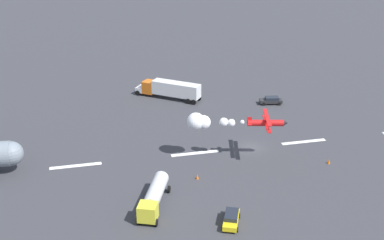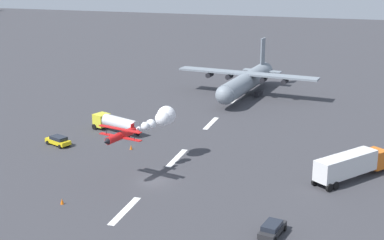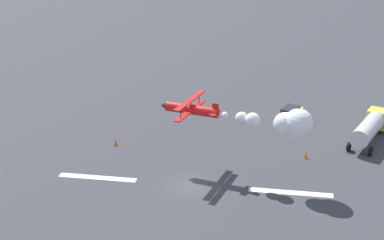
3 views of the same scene
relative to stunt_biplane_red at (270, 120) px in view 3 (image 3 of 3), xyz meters
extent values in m
plane|color=#38383D|center=(-7.30, -2.27, -6.38)|extent=(440.00, 440.00, 0.00)
cube|color=white|center=(-16.92, -2.27, -6.38)|extent=(8.00, 0.90, 0.01)
cube|color=white|center=(2.31, -2.27, -6.38)|extent=(8.00, 0.90, 0.01)
cylinder|color=red|center=(-7.96, 2.01, -0.08)|extent=(5.70, 2.31, 1.02)
cube|color=red|center=(-8.16, 2.05, -0.23)|extent=(2.22, 6.71, 0.12)
cube|color=red|center=(-8.16, 2.05, 0.89)|extent=(2.22, 6.71, 0.12)
cylinder|color=black|center=(-8.71, -0.24, 0.33)|extent=(0.08, 0.08, 1.12)
cylinder|color=black|center=(-7.60, 4.35, 0.33)|extent=(0.08, 0.08, 1.12)
cube|color=red|center=(-5.50, 1.41, 0.37)|extent=(0.70, 0.26, 1.10)
cube|color=red|center=(-5.50, 1.41, -0.03)|extent=(1.05, 2.09, 0.08)
cone|color=black|center=(-11.04, 2.75, -0.08)|extent=(0.88, 1.00, 0.86)
sphere|color=white|center=(-4.51, 0.91, -0.08)|extent=(0.70, 0.70, 0.70)
sphere|color=white|center=(-2.81, 0.64, -0.17)|extent=(1.25, 1.25, 1.25)
sphere|color=white|center=(-1.71, 0.19, -0.13)|extent=(1.45, 1.45, 1.45)
sphere|color=white|center=(1.40, -0.43, -0.11)|extent=(2.26, 2.26, 2.26)
sphere|color=white|center=(2.62, -0.58, 0.10)|extent=(2.80, 2.80, 2.80)
cube|color=yellow|center=(12.63, 15.23, -4.78)|extent=(3.05, 2.93, 2.20)
cylinder|color=silver|center=(10.86, 10.82, -4.53)|extent=(4.67, 7.56, 2.10)
cylinder|color=black|center=(11.74, 16.24, -5.88)|extent=(0.67, 1.05, 1.00)
cylinder|color=black|center=(8.69, 8.62, -5.88)|extent=(0.67, 1.05, 1.00)
cylinder|color=black|center=(10.91, 7.73, -5.88)|extent=(0.67, 1.05, 1.00)
cube|color=yellow|center=(2.29, 17.91, -5.74)|extent=(3.39, 4.85, 0.65)
cube|color=#1E232D|center=(2.21, 17.73, -5.14)|extent=(2.57, 3.13, 0.55)
cylinder|color=black|center=(2.06, 19.72, -6.06)|extent=(0.45, 0.68, 0.64)
cylinder|color=black|center=(0.85, 16.80, -6.06)|extent=(0.45, 0.68, 0.64)
cylinder|color=black|center=(3.72, 19.02, -6.06)|extent=(0.45, 0.68, 0.64)
cylinder|color=black|center=(2.51, 16.11, -6.06)|extent=(0.45, 0.68, 0.64)
cone|color=orange|center=(-17.46, 5.85, -6.01)|extent=(0.44, 0.44, 0.75)
cone|color=orange|center=(3.88, 5.88, -6.01)|extent=(0.44, 0.44, 0.75)
camera|label=1|loc=(19.13, 69.17, 31.68)|focal=46.98mm
camera|label=2|loc=(-73.27, -28.36, 22.88)|focal=52.72mm
camera|label=3|loc=(0.71, -50.48, 19.37)|focal=52.31mm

